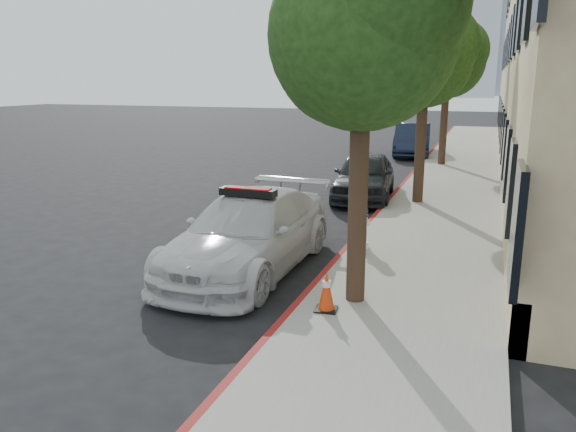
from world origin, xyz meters
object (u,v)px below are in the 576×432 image
(police_car, at_px, (249,233))
(fire_hydrant, at_px, (361,228))
(parked_car_mid, at_px, (364,176))
(traffic_cone, at_px, (326,291))
(parked_car_far, at_px, (412,140))

(police_car, relative_size, fire_hydrant, 5.76)
(parked_car_mid, bearing_deg, police_car, -101.47)
(police_car, height_order, traffic_cone, police_car)
(fire_hydrant, relative_size, traffic_cone, 1.41)
(parked_car_far, relative_size, traffic_cone, 7.43)
(parked_car_far, height_order, fire_hydrant, parked_car_far)
(parked_car_far, bearing_deg, police_car, -98.11)
(fire_hydrant, bearing_deg, traffic_cone, -95.71)
(parked_car_mid, bearing_deg, traffic_cone, -87.67)
(traffic_cone, bearing_deg, police_car, 139.59)
(parked_car_mid, relative_size, traffic_cone, 6.72)
(parked_car_far, height_order, traffic_cone, parked_car_far)
(fire_hydrant, xyz_separation_m, traffic_cone, (0.23, -3.46, -0.12))
(parked_car_far, xyz_separation_m, traffic_cone, (1.38, -20.07, -0.31))
(fire_hydrant, height_order, traffic_cone, fire_hydrant)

